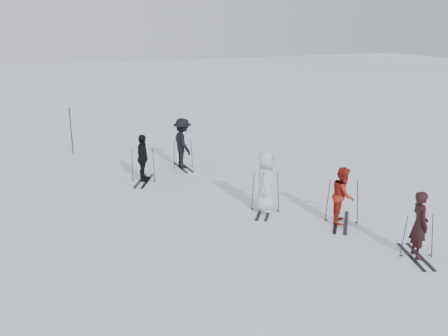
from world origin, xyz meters
name	(u,v)px	position (x,y,z in m)	size (l,w,h in m)	color
ground	(237,207)	(0.00, 0.00, 0.00)	(120.00, 120.00, 0.00)	silver
skier_near_dark	(419,225)	(2.48, -4.88, 0.83)	(0.61, 0.40, 1.67)	black
skier_red	(343,196)	(2.16, -2.35, 0.81)	(0.79, 0.61, 1.62)	maroon
skier_grey	(266,182)	(0.62, -0.64, 0.92)	(0.90, 0.59, 1.84)	silver
skier_uphill_left	(143,159)	(-1.93, 3.76, 0.84)	(0.99, 0.41, 1.69)	black
skier_uphill_far	(183,144)	(-0.03, 4.82, 0.97)	(1.25, 0.72, 1.94)	black
skis_near_dark	(418,235)	(2.48, -4.88, 0.58)	(0.84, 1.58, 1.15)	black
skis_red	(342,201)	(2.16, -2.35, 0.67)	(0.97, 1.83, 1.34)	black
skis_grey	(265,192)	(0.62, -0.64, 0.63)	(0.91, 1.71, 1.25)	black
skis_uphill_left	(143,164)	(-1.93, 3.76, 0.64)	(0.93, 1.75, 1.28)	black
skis_uphill_far	(183,153)	(-0.03, 4.82, 0.59)	(0.85, 1.61, 1.18)	black
piste_marker	(71,131)	(-3.66, 8.96, 0.99)	(0.04, 0.04, 1.98)	black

